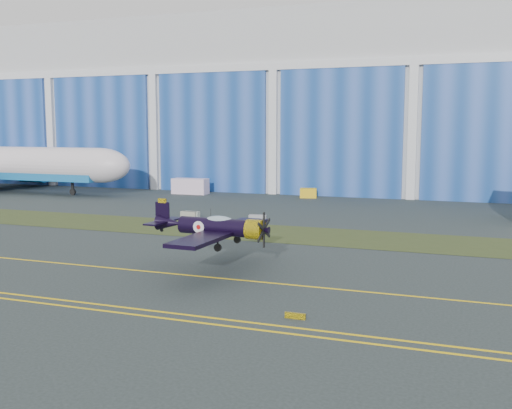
% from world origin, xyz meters
% --- Properties ---
extents(ground, '(260.00, 260.00, 0.00)m').
position_xyz_m(ground, '(0.00, 0.00, 0.00)').
color(ground, '#2F3938').
rests_on(ground, ground).
extents(grass_median, '(260.00, 10.00, 0.02)m').
position_xyz_m(grass_median, '(0.00, 14.00, 0.02)').
color(grass_median, '#475128').
rests_on(grass_median, ground).
extents(hangar, '(220.00, 45.70, 30.00)m').
position_xyz_m(hangar, '(0.00, 71.79, 14.96)').
color(hangar, silver).
rests_on(hangar, ground).
extents(taxiway_centreline, '(200.00, 0.20, 0.02)m').
position_xyz_m(taxiway_centreline, '(0.00, -5.00, 0.01)').
color(taxiway_centreline, yellow).
rests_on(taxiway_centreline, ground).
extents(guard_board_right, '(1.20, 0.15, 0.35)m').
position_xyz_m(guard_board_right, '(22.00, -12.00, 0.17)').
color(guard_board_right, yellow).
rests_on(guard_board_right, ground).
extents(warbird, '(11.12, 13.23, 3.80)m').
position_xyz_m(warbird, '(12.99, -3.00, 3.38)').
color(warbird, black).
rests_on(warbird, ground).
extents(shipping_container, '(5.91, 2.46, 2.54)m').
position_xyz_m(shipping_container, '(-12.84, 44.71, 1.27)').
color(shipping_container, silver).
rests_on(shipping_container, ground).
extents(tug, '(2.82, 2.10, 1.48)m').
position_xyz_m(tug, '(6.89, 46.01, 0.74)').
color(tug, yellow).
rests_on(tug, ground).
extents(barrier_a, '(2.03, 0.72, 0.90)m').
position_xyz_m(barrier_a, '(-0.62, 19.79, 0.45)').
color(barrier_a, gray).
rests_on(barrier_a, ground).
extents(barrier_b, '(2.05, 0.79, 0.90)m').
position_xyz_m(barrier_b, '(-0.41, 20.11, 0.45)').
color(barrier_b, '#8FA09A').
rests_on(barrier_b, ground).
extents(barrier_c, '(2.06, 0.87, 0.90)m').
position_xyz_m(barrier_c, '(8.02, 19.99, 0.45)').
color(barrier_c, gray).
rests_on(barrier_c, ground).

